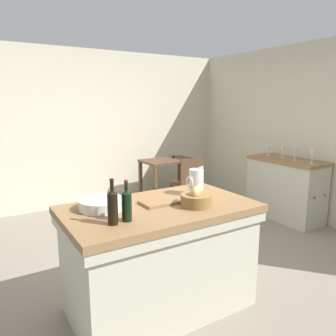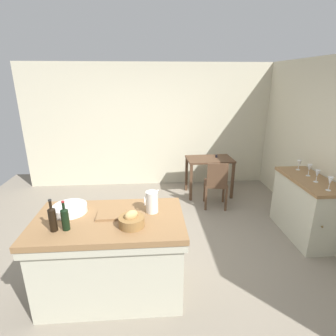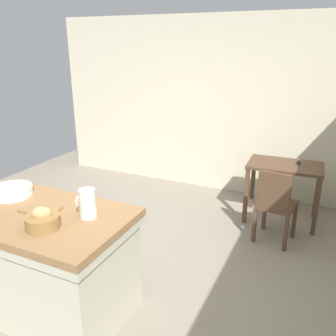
% 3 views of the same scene
% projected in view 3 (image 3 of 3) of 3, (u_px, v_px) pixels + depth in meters
% --- Properties ---
extents(ground_plane, '(6.76, 6.76, 0.00)m').
position_uv_depth(ground_plane, '(132.00, 276.00, 3.53)').
color(ground_plane, gray).
extents(wall_back, '(5.32, 0.12, 2.60)m').
position_uv_depth(wall_back, '(217.00, 106.00, 5.32)').
color(wall_back, beige).
rests_on(wall_back, ground).
extents(island_table, '(1.55, 0.89, 0.91)m').
position_uv_depth(island_table, '(41.00, 257.00, 2.99)').
color(island_table, olive).
rests_on(island_table, ground).
extents(writing_desk, '(0.92, 0.59, 0.82)m').
position_uv_depth(writing_desk, '(284.00, 174.00, 4.45)').
color(writing_desk, '#513826').
rests_on(writing_desk, ground).
extents(wooden_chair, '(0.45, 0.45, 0.89)m').
position_uv_depth(wooden_chair, '(275.00, 204.00, 3.99)').
color(wooden_chair, '#513826').
rests_on(wooden_chair, ground).
extents(pitcher, '(0.17, 0.13, 0.28)m').
position_uv_depth(pitcher, '(88.00, 203.00, 2.72)').
color(pitcher, silver).
rests_on(pitcher, island_table).
extents(wash_bowl, '(0.36, 0.36, 0.08)m').
position_uv_depth(wash_bowl, '(12.00, 191.00, 3.14)').
color(wash_bowl, silver).
rests_on(wash_bowl, island_table).
extents(bread_basket, '(0.25, 0.25, 0.17)m').
position_uv_depth(bread_basket, '(43.00, 220.00, 2.59)').
color(bread_basket, olive).
rests_on(bread_basket, island_table).
extents(cutting_board, '(0.30, 0.21, 0.02)m').
position_uv_depth(cutting_board, '(41.00, 209.00, 2.87)').
color(cutting_board, olive).
rests_on(cutting_board, island_table).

